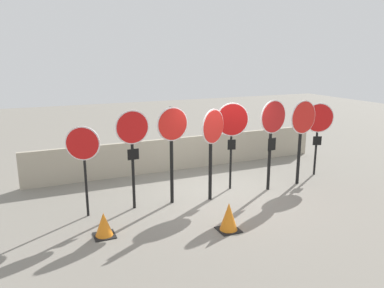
{
  "coord_description": "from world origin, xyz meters",
  "views": [
    {
      "loc": [
        -4.37,
        -8.23,
        3.57
      ],
      "look_at": [
        -0.78,
        0.0,
        1.42
      ],
      "focal_mm": 35.0,
      "sensor_mm": 36.0,
      "label": 1
    }
  ],
  "objects_px": {
    "stop_sign_3": "(212,137)",
    "stop_sign_7": "(319,123)",
    "stop_sign_1": "(132,138)",
    "stop_sign_4": "(232,126)",
    "stop_sign_2": "(172,136)",
    "stop_sign_6": "(302,126)",
    "traffic_cone_1": "(229,217)",
    "traffic_cone_0": "(104,225)",
    "stop_sign_5": "(272,128)",
    "stop_sign_0": "(83,150)"
  },
  "relations": [
    {
      "from": "stop_sign_3",
      "to": "stop_sign_7",
      "type": "distance_m",
      "value": 3.82
    },
    {
      "from": "stop_sign_1",
      "to": "stop_sign_4",
      "type": "distance_m",
      "value": 2.75
    },
    {
      "from": "stop_sign_2",
      "to": "stop_sign_6",
      "type": "bearing_deg",
      "value": -9.7
    },
    {
      "from": "stop_sign_2",
      "to": "traffic_cone_1",
      "type": "xyz_separation_m",
      "value": [
        0.54,
        -1.84,
        -1.39
      ]
    },
    {
      "from": "stop_sign_3",
      "to": "traffic_cone_0",
      "type": "bearing_deg",
      "value": 169.66
    },
    {
      "from": "stop_sign_2",
      "to": "traffic_cone_0",
      "type": "distance_m",
      "value": 2.6
    },
    {
      "from": "stop_sign_2",
      "to": "stop_sign_1",
      "type": "bearing_deg",
      "value": 169.24
    },
    {
      "from": "stop_sign_3",
      "to": "traffic_cone_1",
      "type": "xyz_separation_m",
      "value": [
        -0.43,
        -1.66,
        -1.33
      ]
    },
    {
      "from": "stop_sign_2",
      "to": "stop_sign_5",
      "type": "height_order",
      "value": "stop_sign_5"
    },
    {
      "from": "stop_sign_4",
      "to": "stop_sign_6",
      "type": "height_order",
      "value": "stop_sign_6"
    },
    {
      "from": "stop_sign_6",
      "to": "stop_sign_1",
      "type": "bearing_deg",
      "value": 169.73
    },
    {
      "from": "stop_sign_1",
      "to": "stop_sign_4",
      "type": "height_order",
      "value": "stop_sign_1"
    },
    {
      "from": "stop_sign_7",
      "to": "traffic_cone_0",
      "type": "height_order",
      "value": "stop_sign_7"
    },
    {
      "from": "traffic_cone_0",
      "to": "stop_sign_1",
      "type": "bearing_deg",
      "value": 49.79
    },
    {
      "from": "stop_sign_7",
      "to": "traffic_cone_1",
      "type": "xyz_separation_m",
      "value": [
        -4.21,
        -2.2,
        -1.3
      ]
    },
    {
      "from": "stop_sign_1",
      "to": "traffic_cone_0",
      "type": "distance_m",
      "value": 2.06
    },
    {
      "from": "stop_sign_6",
      "to": "traffic_cone_1",
      "type": "distance_m",
      "value": 3.89
    },
    {
      "from": "stop_sign_5",
      "to": "traffic_cone_1",
      "type": "xyz_separation_m",
      "value": [
        -2.18,
        -1.66,
        -1.41
      ]
    },
    {
      "from": "stop_sign_6",
      "to": "stop_sign_4",
      "type": "bearing_deg",
      "value": 159.92
    },
    {
      "from": "stop_sign_2",
      "to": "traffic_cone_1",
      "type": "height_order",
      "value": "stop_sign_2"
    },
    {
      "from": "traffic_cone_0",
      "to": "stop_sign_5",
      "type": "bearing_deg",
      "value": 10.88
    },
    {
      "from": "stop_sign_4",
      "to": "traffic_cone_0",
      "type": "distance_m",
      "value": 4.19
    },
    {
      "from": "stop_sign_0",
      "to": "traffic_cone_0",
      "type": "xyz_separation_m",
      "value": [
        0.17,
        -1.09,
        -1.31
      ]
    },
    {
      "from": "stop_sign_5",
      "to": "traffic_cone_0",
      "type": "distance_m",
      "value": 4.91
    },
    {
      "from": "stop_sign_5",
      "to": "stop_sign_7",
      "type": "bearing_deg",
      "value": 5.01
    },
    {
      "from": "stop_sign_4",
      "to": "stop_sign_6",
      "type": "distance_m",
      "value": 2.01
    },
    {
      "from": "stop_sign_0",
      "to": "stop_sign_1",
      "type": "height_order",
      "value": "stop_sign_1"
    },
    {
      "from": "stop_sign_5",
      "to": "stop_sign_1",
      "type": "bearing_deg",
      "value": 166.67
    },
    {
      "from": "traffic_cone_1",
      "to": "stop_sign_2",
      "type": "bearing_deg",
      "value": 106.41
    },
    {
      "from": "stop_sign_1",
      "to": "stop_sign_2",
      "type": "xyz_separation_m",
      "value": [
        0.95,
        -0.05,
        -0.03
      ]
    },
    {
      "from": "stop_sign_4",
      "to": "traffic_cone_1",
      "type": "bearing_deg",
      "value": -106.12
    },
    {
      "from": "traffic_cone_0",
      "to": "stop_sign_6",
      "type": "bearing_deg",
      "value": 9.55
    },
    {
      "from": "stop_sign_1",
      "to": "stop_sign_6",
      "type": "bearing_deg",
      "value": -4.2
    },
    {
      "from": "stop_sign_2",
      "to": "stop_sign_3",
      "type": "bearing_deg",
      "value": -18.39
    },
    {
      "from": "traffic_cone_0",
      "to": "stop_sign_2",
      "type": "bearing_deg",
      "value": 29.36
    },
    {
      "from": "stop_sign_4",
      "to": "stop_sign_7",
      "type": "distance_m",
      "value": 2.97
    },
    {
      "from": "stop_sign_1",
      "to": "stop_sign_2",
      "type": "distance_m",
      "value": 0.95
    },
    {
      "from": "stop_sign_5",
      "to": "traffic_cone_1",
      "type": "height_order",
      "value": "stop_sign_5"
    },
    {
      "from": "stop_sign_6",
      "to": "traffic_cone_1",
      "type": "xyz_separation_m",
      "value": [
        -3.21,
        -1.73,
        -1.36
      ]
    },
    {
      "from": "traffic_cone_1",
      "to": "traffic_cone_0",
      "type": "bearing_deg",
      "value": 162.22
    },
    {
      "from": "stop_sign_0",
      "to": "stop_sign_7",
      "type": "xyz_separation_m",
      "value": [
        6.8,
        0.33,
        0.04
      ]
    },
    {
      "from": "stop_sign_3",
      "to": "stop_sign_1",
      "type": "bearing_deg",
      "value": 145.88
    },
    {
      "from": "stop_sign_4",
      "to": "traffic_cone_0",
      "type": "relative_size",
      "value": 4.69
    },
    {
      "from": "traffic_cone_0",
      "to": "traffic_cone_1",
      "type": "relative_size",
      "value": 0.83
    },
    {
      "from": "stop_sign_3",
      "to": "stop_sign_5",
      "type": "xyz_separation_m",
      "value": [
        1.75,
        0.0,
        0.08
      ]
    },
    {
      "from": "stop_sign_6",
      "to": "stop_sign_0",
      "type": "bearing_deg",
      "value": 170.21
    },
    {
      "from": "stop_sign_1",
      "to": "stop_sign_7",
      "type": "height_order",
      "value": "stop_sign_1"
    },
    {
      "from": "stop_sign_0",
      "to": "stop_sign_5",
      "type": "xyz_separation_m",
      "value": [
        4.77,
        -0.21,
        0.15
      ]
    },
    {
      "from": "stop_sign_5",
      "to": "stop_sign_6",
      "type": "height_order",
      "value": "stop_sign_5"
    },
    {
      "from": "stop_sign_0",
      "to": "stop_sign_6",
      "type": "bearing_deg",
      "value": 20.46
    }
  ]
}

